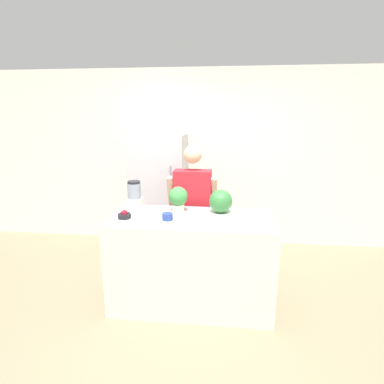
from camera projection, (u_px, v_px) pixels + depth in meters
name	position (u px, v px, depth m)	size (l,w,h in m)	color
ground_plane	(188.00, 324.00, 2.85)	(14.00, 14.00, 0.00)	#7F6B51
wall_back	(204.00, 159.00, 4.52)	(8.00, 0.06, 2.60)	silver
counter_island	(192.00, 261.00, 3.08)	(1.62, 0.73, 0.95)	beige
refrigerator	(159.00, 193.00, 4.34)	(0.76, 0.65, 1.68)	#B7B7BC
person	(193.00, 212.00, 3.58)	(0.58, 0.26, 1.61)	#4C608C
cutting_board	(218.00, 213.00, 3.07)	(0.32, 0.24, 0.01)	white
watermelon	(221.00, 201.00, 3.05)	(0.24, 0.24, 0.24)	#2D6B33
bowl_cherries	(124.00, 215.00, 2.93)	(0.13, 0.13, 0.08)	black
bowl_cream	(149.00, 214.00, 2.93)	(0.15, 0.15, 0.12)	beige
bowl_small_blue	(167.00, 217.00, 2.88)	(0.11, 0.11, 0.07)	navy
blender	(134.00, 196.00, 3.19)	(0.15, 0.15, 0.31)	silver
potted_plant	(178.00, 198.00, 3.13)	(0.20, 0.20, 0.26)	beige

